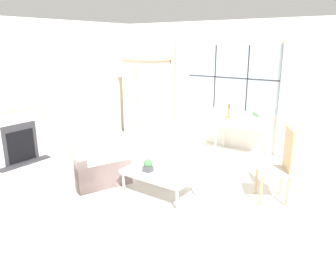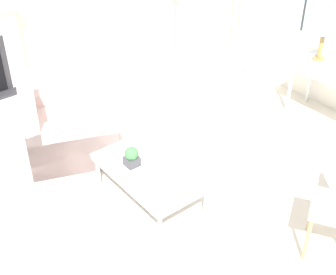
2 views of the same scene
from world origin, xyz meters
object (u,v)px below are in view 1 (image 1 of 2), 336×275
side_chair_wooden (281,161)px  pillar_candle (177,177)px  potted_orchid (254,114)px  armchair_upholstered (94,165)px  potted_plant_small (148,165)px  table_lamp (229,100)px  armoire (146,97)px  console_table (243,124)px  coffee_table (159,174)px  fireplace (17,131)px

side_chair_wooden → pillar_candle: (-1.19, -1.01, -0.20)m
potted_orchid → pillar_candle: bearing=-90.6°
armchair_upholstered → potted_plant_small: armchair_upholstered is taller
table_lamp → armoire: bearing=-177.7°
armchair_upholstered → side_chair_wooden: side_chair_wooden is taller
console_table → coffee_table: (-0.23, -2.65, -0.31)m
side_chair_wooden → potted_plant_small: side_chair_wooden is taller
side_chair_wooden → coffee_table: (-1.60, -0.90, -0.29)m
table_lamp → potted_orchid: size_ratio=1.31×
potted_orchid → coffee_table: 2.79m
armoire → potted_plant_small: bearing=-50.5°
potted_orchid → armchair_upholstered: 3.45m
fireplace → armoire: 3.19m
console_table → fireplace: bearing=-137.0°
coffee_table → potted_plant_small: (-0.16, -0.09, 0.14)m
table_lamp → potted_plant_small: bearing=-91.0°
coffee_table → side_chair_wooden: bearing=29.3°
console_table → potted_orchid: bearing=14.4°
console_table → side_chair_wooden: bearing=-52.2°
armchair_upholstered → pillar_candle: (1.67, 0.11, 0.15)m
table_lamp → side_chair_wooden: (1.70, -1.77, -0.51)m
coffee_table → armchair_upholstered: bearing=-169.8°
table_lamp → pillar_candle: table_lamp is taller
coffee_table → pillar_candle: bearing=-16.1°
potted_orchid → side_chair_wooden: size_ratio=0.35×
armoire → table_lamp: armoire is taller
fireplace → console_table: fireplace is taller
armchair_upholstered → potted_plant_small: 1.14m
fireplace → console_table: 4.62m
potted_plant_small → console_table: bearing=81.9°
armchair_upholstered → coffee_table: 1.29m
armoire → pillar_candle: armoire is taller
table_lamp → potted_plant_small: table_lamp is taller
fireplace → side_chair_wooden: (4.74, 1.39, -0.03)m
armchair_upholstered → coffee_table: size_ratio=1.09×
armoire → pillar_candle: size_ratio=15.91×
armoire → armchair_upholstered: bearing=-68.8°
console_table → armchair_upholstered: 3.27m
potted_orchid → side_chair_wooden: (1.16, -1.81, -0.27)m
armchair_upholstered → pillar_candle: size_ratio=9.94×
table_lamp → coffee_table: size_ratio=0.47×
fireplace → coffee_table: size_ratio=1.70×
potted_orchid → potted_plant_small: bearing=-102.0°
console_table → table_lamp: size_ratio=2.14×
table_lamp → coffee_table: (0.11, -2.66, -0.80)m
potted_orchid → potted_plant_small: size_ratio=1.97×
side_chair_wooden → potted_plant_small: (-1.75, -0.99, -0.15)m
coffee_table → pillar_candle: size_ratio=9.15×
potted_plant_small → armchair_upholstered: bearing=-172.9°
armoire → table_lamp: (2.25, 0.09, 0.14)m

